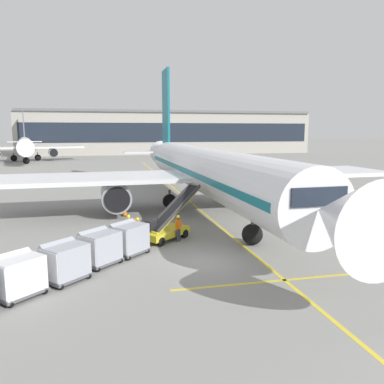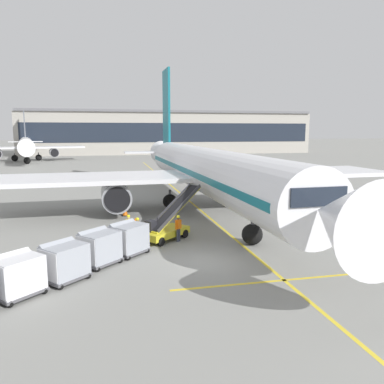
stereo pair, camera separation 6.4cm
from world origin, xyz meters
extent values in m
plane|color=gray|center=(0.00, 0.00, 0.00)|extent=(600.00, 600.00, 0.00)
cylinder|color=white|center=(3.41, 13.24, 3.71)|extent=(4.72, 35.96, 3.90)
cube|color=#146B7A|center=(3.41, 13.24, 3.71)|extent=(4.73, 34.53, 0.47)
cone|color=white|center=(3.87, -6.64, 3.71)|extent=(3.79, 3.98, 3.70)
cone|color=white|center=(2.93, 34.30, 4.00)|extent=(3.46, 6.31, 3.31)
cube|color=white|center=(-5.91, 13.93, 3.12)|extent=(17.20, 7.57, 0.36)
cylinder|color=#93969E|center=(-4.50, 13.24, 1.74)|extent=(2.52, 4.72, 2.42)
cylinder|color=black|center=(-4.45, 10.86, 1.74)|extent=(2.06, 0.17, 2.05)
cube|color=white|center=(12.69, 14.35, 3.12)|extent=(17.20, 7.57, 0.36)
cylinder|color=#93969E|center=(11.32, 13.61, 1.74)|extent=(2.52, 4.72, 2.42)
cylinder|color=black|center=(11.37, 11.22, 1.74)|extent=(2.06, 0.17, 2.05)
cube|color=#146B7A|center=(2.96, 32.74, 9.87)|extent=(0.38, 4.31, 10.76)
cube|color=white|center=(2.97, 32.43, 4.29)|extent=(11.65, 3.14, 0.20)
cube|color=#1E2633|center=(3.81, -3.91, 4.29)|extent=(2.77, 1.82, 0.86)
cylinder|color=#47474C|center=(3.66, 2.48, 1.21)|extent=(0.22, 0.22, 1.09)
sphere|color=black|center=(3.66, 2.48, 0.67)|extent=(1.34, 1.34, 1.34)
cylinder|color=#47474C|center=(0.45, 14.97, 1.21)|extent=(0.22, 0.22, 1.09)
sphere|color=black|center=(0.45, 14.97, 0.67)|extent=(1.34, 1.34, 1.34)
cylinder|color=#47474C|center=(6.29, 15.10, 1.21)|extent=(0.22, 0.22, 1.09)
sphere|color=black|center=(6.29, 15.10, 0.67)|extent=(1.34, 1.34, 1.34)
cube|color=gold|center=(-1.58, 4.78, 0.50)|extent=(3.64, 3.41, 0.44)
cube|color=black|center=(-2.53, 4.46, 1.07)|extent=(0.82, 0.81, 0.70)
cylinder|color=#333338|center=(-2.01, 4.89, 1.12)|extent=(0.08, 0.08, 0.80)
cube|color=gold|center=(-0.74, 5.48, 1.96)|extent=(4.15, 3.67, 2.61)
cube|color=black|center=(-0.74, 5.48, 2.05)|extent=(3.95, 3.47, 2.46)
cube|color=#333338|center=(-0.45, 5.15, 2.08)|extent=(3.57, 2.99, 2.63)
cube|color=#333338|center=(-1.02, 5.82, 2.08)|extent=(3.57, 2.99, 2.63)
cylinder|color=black|center=(-0.19, 4.98, 0.28)|extent=(0.56, 0.51, 0.56)
cylinder|color=black|center=(-1.14, 6.11, 0.28)|extent=(0.56, 0.51, 0.56)
cylinder|color=black|center=(-2.02, 3.45, 0.28)|extent=(0.56, 0.51, 0.56)
cylinder|color=black|center=(-2.97, 4.58, 0.28)|extent=(0.56, 0.51, 0.56)
cube|color=#515156|center=(-4.05, 2.22, 0.21)|extent=(2.55, 2.53, 0.12)
cylinder|color=#4C4C51|center=(-5.04, 1.30, 0.20)|extent=(0.56, 0.53, 0.07)
cube|color=#9EA3AD|center=(-4.05, 2.22, 1.02)|extent=(2.41, 2.39, 1.50)
cube|color=#9EA3AD|center=(-4.33, 2.53, 1.54)|extent=(1.92, 1.86, 0.74)
cube|color=silver|center=(-4.76, 1.57, 1.02)|extent=(1.00, 1.08, 1.38)
sphere|color=black|center=(-5.10, 2.18, 0.15)|extent=(0.30, 0.30, 0.30)
sphere|color=black|center=(-4.17, 1.18, 0.15)|extent=(0.30, 0.30, 0.30)
sphere|color=black|center=(-3.93, 3.27, 0.15)|extent=(0.30, 0.30, 0.30)
sphere|color=black|center=(-3.00, 2.27, 0.15)|extent=(0.30, 0.30, 0.30)
cube|color=#515156|center=(-5.68, 0.79, 0.21)|extent=(2.55, 2.53, 0.12)
cylinder|color=#4C4C51|center=(-6.67, -0.13, 0.20)|extent=(0.56, 0.53, 0.07)
cube|color=#9EA3AD|center=(-5.68, 0.79, 1.02)|extent=(2.41, 2.39, 1.50)
cube|color=#9EA3AD|center=(-5.96, 1.09, 1.54)|extent=(1.92, 1.86, 0.74)
cube|color=silver|center=(-6.39, 0.13, 1.02)|extent=(1.00, 1.08, 1.38)
sphere|color=black|center=(-6.73, 0.74, 0.15)|extent=(0.30, 0.30, 0.30)
sphere|color=black|center=(-5.81, -0.25, 0.15)|extent=(0.30, 0.30, 0.30)
sphere|color=black|center=(-5.56, 1.83, 0.15)|extent=(0.30, 0.30, 0.30)
sphere|color=black|center=(-4.63, 0.84, 0.15)|extent=(0.30, 0.30, 0.30)
cube|color=#515156|center=(-7.28, -1.14, 0.21)|extent=(2.55, 2.53, 0.12)
cylinder|color=#4C4C51|center=(-8.27, -2.06, 0.20)|extent=(0.56, 0.53, 0.07)
cube|color=#9EA3AD|center=(-7.28, -1.14, 1.02)|extent=(2.41, 2.39, 1.50)
cube|color=#9EA3AD|center=(-7.56, -0.84, 1.54)|extent=(1.92, 1.86, 0.74)
cube|color=silver|center=(-7.99, -1.80, 1.02)|extent=(1.00, 1.08, 1.38)
sphere|color=black|center=(-8.33, -1.18, 0.15)|extent=(0.30, 0.30, 0.30)
sphere|color=black|center=(-7.41, -2.18, 0.15)|extent=(0.30, 0.30, 0.30)
sphere|color=black|center=(-7.16, -0.10, 0.15)|extent=(0.30, 0.30, 0.30)
sphere|color=black|center=(-6.24, -1.09, 0.15)|extent=(0.30, 0.30, 0.30)
cube|color=#515156|center=(-9.10, -2.56, 0.21)|extent=(2.55, 2.53, 0.12)
cube|color=silver|center=(-9.10, -2.56, 1.02)|extent=(2.41, 2.39, 1.50)
cube|color=silver|center=(-9.38, -2.26, 1.54)|extent=(1.92, 1.86, 0.74)
sphere|color=black|center=(-9.22, -3.60, 0.15)|extent=(0.30, 0.30, 0.30)
sphere|color=black|center=(-8.97, -1.52, 0.15)|extent=(0.30, 0.30, 0.30)
sphere|color=black|center=(-8.05, -2.51, 0.15)|extent=(0.30, 0.30, 0.30)
cylinder|color=#333847|center=(-3.84, 5.14, 0.43)|extent=(0.15, 0.15, 0.86)
cylinder|color=#333847|center=(-3.98, 5.03, 0.43)|extent=(0.15, 0.15, 0.86)
cube|color=yellow|center=(-3.91, 5.08, 1.15)|extent=(0.45, 0.43, 0.58)
cube|color=white|center=(-3.83, 4.99, 1.15)|extent=(0.27, 0.23, 0.08)
sphere|color=beige|center=(-3.91, 5.08, 1.56)|extent=(0.21, 0.21, 0.21)
sphere|color=yellow|center=(-3.91, 5.08, 1.63)|extent=(0.23, 0.23, 0.23)
cylinder|color=yellow|center=(-3.72, 5.24, 1.10)|extent=(0.09, 0.09, 0.56)
cylinder|color=yellow|center=(-4.09, 4.93, 1.10)|extent=(0.09, 0.09, 0.56)
cylinder|color=black|center=(-3.32, 4.19, 0.43)|extent=(0.15, 0.15, 0.86)
cylinder|color=black|center=(-3.47, 4.09, 0.43)|extent=(0.15, 0.15, 0.86)
cube|color=yellow|center=(-3.40, 4.14, 1.15)|extent=(0.45, 0.41, 0.58)
cube|color=white|center=(-3.33, 4.04, 1.15)|extent=(0.29, 0.20, 0.08)
sphere|color=#9E7051|center=(-3.40, 4.14, 1.56)|extent=(0.21, 0.21, 0.21)
sphere|color=yellow|center=(-3.40, 4.14, 1.63)|extent=(0.23, 0.23, 0.23)
cylinder|color=yellow|center=(-3.20, 4.28, 1.10)|extent=(0.09, 0.09, 0.56)
cylinder|color=yellow|center=(-3.60, 4.01, 1.10)|extent=(0.09, 0.09, 0.56)
cylinder|color=#333847|center=(-0.83, 4.15, 0.43)|extent=(0.15, 0.15, 0.86)
cylinder|color=#333847|center=(-0.70, 4.28, 0.43)|extent=(0.15, 0.15, 0.86)
cube|color=orange|center=(-0.76, 4.21, 1.15)|extent=(0.44, 0.44, 0.58)
cube|color=white|center=(-0.85, 4.30, 1.15)|extent=(0.25, 0.24, 0.08)
sphere|color=brown|center=(-0.76, 4.21, 1.56)|extent=(0.21, 0.21, 0.21)
sphere|color=yellow|center=(-0.76, 4.21, 1.63)|extent=(0.23, 0.23, 0.23)
cylinder|color=orange|center=(-0.94, 4.05, 1.10)|extent=(0.09, 0.09, 0.56)
cylinder|color=orange|center=(-0.59, 4.38, 1.10)|extent=(0.09, 0.09, 0.56)
cube|color=black|center=(-4.00, 14.18, 0.03)|extent=(0.69, 0.69, 0.05)
cone|color=orange|center=(-4.00, 14.18, 0.41)|extent=(0.55, 0.55, 0.73)
cylinder|color=white|center=(-4.00, 14.18, 0.45)|extent=(0.30, 0.30, 0.09)
cube|color=black|center=(-3.23, 8.59, 0.03)|extent=(0.66, 0.66, 0.05)
cone|color=orange|center=(-3.23, 8.59, 0.40)|extent=(0.53, 0.53, 0.69)
cylinder|color=white|center=(-3.23, 8.59, 0.43)|extent=(0.29, 0.29, 0.08)
cube|color=black|center=(-3.79, 12.77, 0.03)|extent=(0.60, 0.60, 0.05)
cone|color=orange|center=(-3.79, 12.77, 0.36)|extent=(0.48, 0.48, 0.63)
cylinder|color=white|center=(-3.79, 12.77, 0.40)|extent=(0.26, 0.26, 0.08)
cube|color=yellow|center=(3.02, 13.24, 0.00)|extent=(0.20, 110.00, 0.01)
cube|color=yellow|center=(3.41, -3.38, 0.00)|extent=(12.00, 0.20, 0.01)
cube|color=#A8A399|center=(14.83, 106.17, 6.31)|extent=(90.03, 21.08, 12.61)
cube|color=#1E2633|center=(14.83, 95.58, 6.62)|extent=(87.33, 0.10, 5.68)
cube|color=slate|center=(14.83, 104.06, 12.96)|extent=(89.13, 17.91, 0.70)
cylinder|color=white|center=(-23.56, 77.20, 3.73)|extent=(8.45, 26.61, 3.51)
cube|color=slate|center=(-23.56, 77.20, 3.73)|extent=(8.28, 25.58, 0.42)
cone|color=white|center=(-20.73, 62.50, 3.73)|extent=(3.94, 4.08, 3.33)
cone|color=white|center=(-26.60, 92.93, 3.99)|extent=(3.99, 6.08, 2.98)
cube|color=white|center=(-16.84, 79.17, 3.20)|extent=(13.33, 7.57, 0.36)
cylinder|color=#93969E|center=(-17.55, 78.49, 1.94)|extent=(2.79, 3.79, 2.18)
cylinder|color=black|center=(-17.22, 76.76, 1.94)|extent=(1.84, 0.47, 1.85)
cube|color=slate|center=(-26.33, 91.55, 8.40)|extent=(0.88, 3.17, 7.93)
cube|color=white|center=(-26.28, 91.28, 4.26)|extent=(8.78, 3.69, 0.20)
cube|color=#1E2633|center=(-21.19, 64.92, 4.26)|extent=(2.71, 2.02, 0.77)
cylinder|color=#47474C|center=(-22.06, 69.42, 1.36)|extent=(0.22, 0.22, 1.22)
sphere|color=black|center=(-22.06, 69.42, 0.75)|extent=(1.50, 1.50, 1.50)
cylinder|color=#47474C|center=(-26.40, 78.00, 1.36)|extent=(0.22, 0.22, 1.22)
sphere|color=black|center=(-26.40, 78.00, 0.75)|extent=(1.50, 1.50, 1.50)
cylinder|color=#47474C|center=(-21.23, 79.00, 1.36)|extent=(0.22, 0.22, 1.22)
sphere|color=black|center=(-21.23, 79.00, 0.75)|extent=(1.50, 1.50, 1.50)
camera|label=1|loc=(-5.22, -19.54, 7.14)|focal=35.79mm
camera|label=2|loc=(-5.16, -19.55, 7.14)|focal=35.79mm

